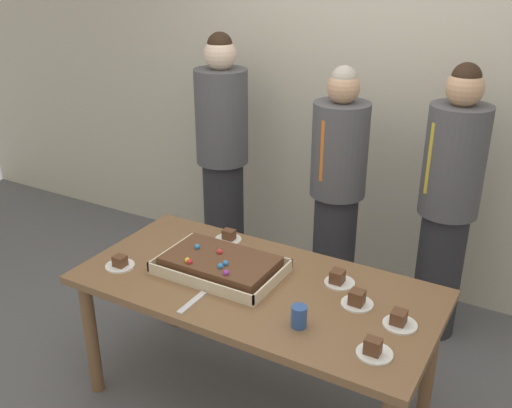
# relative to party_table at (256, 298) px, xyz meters

# --- Properties ---
(ground_plane) EXTENTS (12.00, 12.00, 0.00)m
(ground_plane) POSITION_rel_party_table_xyz_m (0.00, 0.00, -0.65)
(ground_plane) COLOR #5B5B60
(interior_back_panel) EXTENTS (8.00, 0.12, 3.00)m
(interior_back_panel) POSITION_rel_party_table_xyz_m (0.00, 1.60, 0.85)
(interior_back_panel) COLOR beige
(interior_back_panel) RESTS_ON ground_plane
(party_table) EXTENTS (1.77, 0.87, 0.73)m
(party_table) POSITION_rel_party_table_xyz_m (0.00, 0.00, 0.00)
(party_table) COLOR brown
(party_table) RESTS_ON ground_plane
(sheet_cake) EXTENTS (0.62, 0.40, 0.11)m
(sheet_cake) POSITION_rel_party_table_xyz_m (-0.21, 0.01, 0.13)
(sheet_cake) COLOR beige
(sheet_cake) RESTS_ON party_table
(plated_slice_near_left) EXTENTS (0.15, 0.15, 0.08)m
(plated_slice_near_left) POSITION_rel_party_table_xyz_m (0.69, -0.24, 0.11)
(plated_slice_near_left) COLOR white
(plated_slice_near_left) RESTS_ON party_table
(plated_slice_near_right) EXTENTS (0.15, 0.15, 0.07)m
(plated_slice_near_right) POSITION_rel_party_table_xyz_m (-0.69, -0.21, 0.11)
(plated_slice_near_right) COLOR white
(plated_slice_near_right) RESTS_ON party_table
(plated_slice_far_left) EXTENTS (0.15, 0.15, 0.07)m
(plated_slice_far_left) POSITION_rel_party_table_xyz_m (0.71, 0.01, 0.11)
(plated_slice_far_left) COLOR white
(plated_slice_far_left) RESTS_ON party_table
(plated_slice_far_right) EXTENTS (0.15, 0.15, 0.08)m
(plated_slice_far_right) POSITION_rel_party_table_xyz_m (0.50, 0.07, 0.11)
(plated_slice_far_right) COLOR white
(plated_slice_far_right) RESTS_ON party_table
(plated_slice_center_front) EXTENTS (0.15, 0.15, 0.07)m
(plated_slice_center_front) POSITION_rel_party_table_xyz_m (-0.36, 0.32, 0.11)
(plated_slice_center_front) COLOR white
(plated_slice_center_front) RESTS_ON party_table
(plated_slice_center_back) EXTENTS (0.15, 0.15, 0.07)m
(plated_slice_center_back) POSITION_rel_party_table_xyz_m (0.35, 0.20, 0.11)
(plated_slice_center_back) COLOR white
(plated_slice_center_back) RESTS_ON party_table
(drink_cup_nearest) EXTENTS (0.07, 0.07, 0.10)m
(drink_cup_nearest) POSITION_rel_party_table_xyz_m (0.34, -0.21, 0.14)
(drink_cup_nearest) COLOR #2D5199
(drink_cup_nearest) RESTS_ON party_table
(cake_server_utensil) EXTENTS (0.03, 0.20, 0.01)m
(cake_server_utensil) POSITION_rel_party_table_xyz_m (-0.17, -0.30, 0.09)
(cake_server_utensil) COLOR silver
(cake_server_utensil) RESTS_ON party_table
(person_serving_front) EXTENTS (0.34, 0.34, 1.69)m
(person_serving_front) POSITION_rel_party_table_xyz_m (0.65, 1.12, 0.23)
(person_serving_front) COLOR #28282D
(person_serving_front) RESTS_ON ground_plane
(person_green_shirt_behind) EXTENTS (0.34, 0.34, 1.63)m
(person_green_shirt_behind) POSITION_rel_party_table_xyz_m (-0.00, 1.02, 0.20)
(person_green_shirt_behind) COLOR #28282D
(person_green_shirt_behind) RESTS_ON ground_plane
(person_striped_tie_right) EXTENTS (0.36, 0.36, 1.75)m
(person_striped_tie_right) POSITION_rel_party_table_xyz_m (-0.91, 1.11, 0.26)
(person_striped_tie_right) COLOR #28282D
(person_striped_tie_right) RESTS_ON ground_plane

